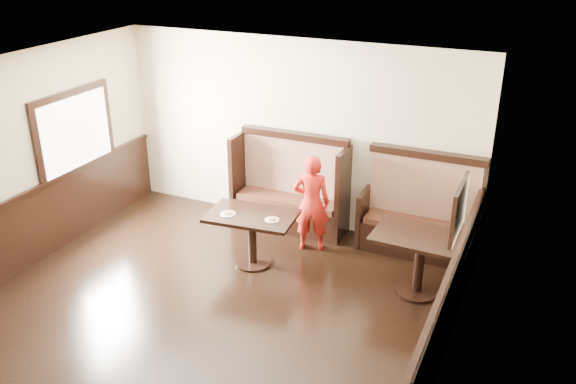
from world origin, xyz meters
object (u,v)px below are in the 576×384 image
Objects in this scene: table_main at (252,226)px; table_neighbor at (420,250)px; booth_main at (291,194)px; child at (311,203)px; booth_neighbor at (420,220)px.

table_neighbor reaches higher than table_main.
child is at bearing -44.63° from booth_main.
table_neighbor is (0.24, -1.05, 0.12)m from booth_neighbor.
table_neighbor is at bearing -77.12° from booth_neighbor.
table_main is 1.04× the size of table_neighbor.
table_main is at bearing 33.94° from child.
child is (-1.40, -0.54, 0.22)m from booth_neighbor.
table_main is 2.21m from table_neighbor.
booth_main and booth_neighbor have the same top height.
booth_neighbor is 1.08m from table_neighbor.
table_main is 0.92m from child.
booth_neighbor is 1.35× the size of table_main.
booth_main is 1.49× the size of table_neighbor.
table_main is at bearing -172.21° from table_neighbor.
table_main is (-1.96, -1.26, 0.08)m from booth_neighbor.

